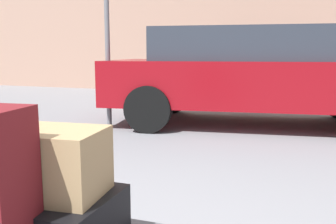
% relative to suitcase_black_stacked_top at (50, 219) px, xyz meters
% --- Properties ---
extents(suitcase_black_stacked_top, '(0.50, 0.40, 0.20)m').
position_rel_suitcase_black_stacked_top_xyz_m(suitcase_black_stacked_top, '(0.00, 0.00, 0.00)').
color(suitcase_black_stacked_top, black).
rests_on(suitcase_black_stacked_top, luggage_cart).
extents(duffel_bag_tan_topmost_pile, '(0.45, 0.32, 0.25)m').
position_rel_suitcase_black_stacked_top_xyz_m(duffel_bag_tan_topmost_pile, '(0.00, 0.00, 0.23)').
color(duffel_bag_tan_topmost_pile, '#9E7F56').
rests_on(duffel_bag_tan_topmost_pile, suitcase_black_stacked_top).
extents(parked_car, '(4.51, 2.40, 1.42)m').
position_rel_suitcase_black_stacked_top_xyz_m(parked_car, '(0.18, 4.48, 0.32)').
color(parked_car, maroon).
rests_on(parked_car, ground_plane).
extents(no_parking_sign, '(0.49, 0.13, 2.30)m').
position_rel_suitcase_black_stacked_top_xyz_m(no_parking_sign, '(-1.73, 3.62, 0.98)').
color(no_parking_sign, slate).
rests_on(no_parking_sign, ground_plane).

